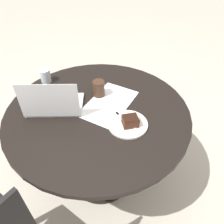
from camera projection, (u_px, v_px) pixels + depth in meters
ground_plane at (101, 176)px, 1.83m from camera, size 12.00×12.00×0.00m
dining_table at (99, 127)px, 1.43m from camera, size 1.13×1.13×0.74m
paper_document at (109, 103)px, 1.38m from camera, size 0.46×0.40×0.00m
plate at (128, 124)px, 1.24m from camera, size 0.23×0.23×0.01m
cake_slice at (130, 121)px, 1.21m from camera, size 0.09×0.10×0.06m
fork at (123, 118)px, 1.26m from camera, size 0.15×0.12×0.00m
coffee_glass at (99, 89)px, 1.41m from camera, size 0.08×0.08×0.11m
water_glass at (45, 76)px, 1.54m from camera, size 0.07×0.07×0.09m
laptop at (54, 104)px, 1.31m from camera, size 0.24×0.34×0.24m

